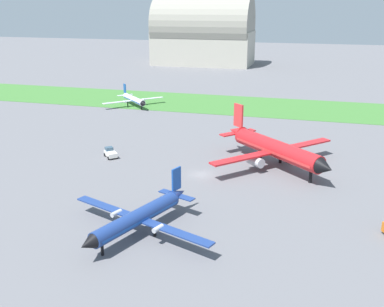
{
  "coord_description": "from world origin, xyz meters",
  "views": [
    {
      "loc": [
        18.94,
        -75.21,
        30.2
      ],
      "look_at": [
        -2.66,
        2.8,
        3.0
      ],
      "focal_mm": 41.88,
      "sensor_mm": 36.0,
      "label": 1
    }
  ],
  "objects_px": {
    "airplane_midfield_jet": "(274,149)",
    "airplane_taxiing_turboprop": "(134,99)",
    "airplane_foreground_turboprop": "(139,216)",
    "pushback_tug_midfield": "(110,153)"
  },
  "relations": [
    {
      "from": "airplane_midfield_jet",
      "to": "pushback_tug_midfield",
      "type": "bearing_deg",
      "value": -131.81
    },
    {
      "from": "airplane_foreground_turboprop",
      "to": "airplane_taxiing_turboprop",
      "type": "bearing_deg",
      "value": -136.25
    },
    {
      "from": "airplane_midfield_jet",
      "to": "airplane_foreground_turboprop",
      "type": "xyz_separation_m",
      "value": [
        -15.11,
        -31.91,
        -1.08
      ]
    },
    {
      "from": "airplane_taxiing_turboprop",
      "to": "pushback_tug_midfield",
      "type": "distance_m",
      "value": 48.34
    },
    {
      "from": "airplane_midfield_jet",
      "to": "pushback_tug_midfield",
      "type": "relative_size",
      "value": 6.11
    },
    {
      "from": "airplane_foreground_turboprop",
      "to": "airplane_taxiing_turboprop",
      "type": "height_order",
      "value": "airplane_foreground_turboprop"
    },
    {
      "from": "airplane_taxiing_turboprop",
      "to": "pushback_tug_midfield",
      "type": "relative_size",
      "value": 3.92
    },
    {
      "from": "airplane_midfield_jet",
      "to": "airplane_taxiing_turboprop",
      "type": "distance_m",
      "value": 63.76
    },
    {
      "from": "airplane_foreground_turboprop",
      "to": "pushback_tug_midfield",
      "type": "xyz_separation_m",
      "value": [
        -17.94,
        28.66,
        -1.71
      ]
    },
    {
      "from": "airplane_foreground_turboprop",
      "to": "pushback_tug_midfield",
      "type": "distance_m",
      "value": 33.86
    }
  ]
}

